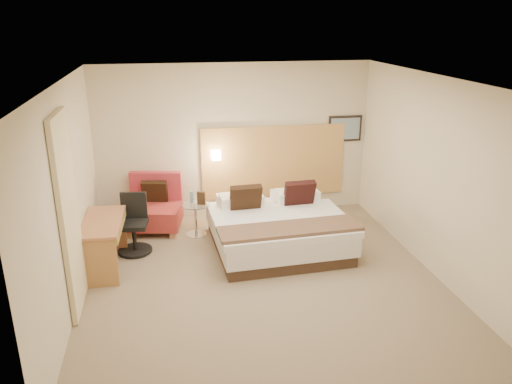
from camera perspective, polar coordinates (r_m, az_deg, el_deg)
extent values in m
cube|color=#806E56|center=(7.00, 0.66, -9.95)|extent=(4.80, 5.00, 0.02)
cube|color=white|center=(6.14, 0.77, 12.75)|extent=(4.80, 5.00, 0.02)
cube|color=beige|center=(8.82, -2.47, 5.84)|extent=(4.80, 0.02, 2.70)
cube|color=beige|center=(4.22, 7.46, -10.29)|extent=(4.80, 0.02, 2.70)
cube|color=beige|center=(6.44, -20.81, -0.67)|extent=(0.02, 5.00, 2.70)
cube|color=beige|center=(7.28, 19.67, 1.73)|extent=(0.02, 5.00, 2.70)
cube|color=tan|center=(9.00, 2.02, 3.50)|extent=(2.60, 0.04, 1.30)
cube|color=black|center=(9.25, 10.12, 7.16)|extent=(0.62, 0.03, 0.47)
cube|color=gray|center=(9.23, 10.17, 7.13)|extent=(0.54, 0.01, 0.39)
cylinder|color=silver|center=(8.74, -4.65, 4.32)|extent=(0.02, 0.12, 0.02)
cube|color=#FFEDC6|center=(8.68, -4.60, 4.21)|extent=(0.15, 0.15, 0.15)
cube|color=beige|center=(6.25, -20.58, -2.54)|extent=(0.06, 0.90, 2.42)
cylinder|color=#78A7BA|center=(8.19, -7.37, -0.53)|extent=(0.08, 0.08, 0.20)
cube|color=#372416|center=(8.08, -6.28, -0.69)|extent=(0.14, 0.09, 0.22)
cube|color=#38271C|center=(7.87, 2.40, -5.66)|extent=(1.98, 1.98, 0.18)
cube|color=silver|center=(7.77, 2.42, -4.10)|extent=(2.04, 2.04, 0.29)
cube|color=white|center=(7.45, 3.01, -3.55)|extent=(2.07, 1.50, 0.10)
cube|color=white|center=(8.23, -2.05, -0.96)|extent=(0.70, 0.40, 0.18)
cube|color=white|center=(8.45, 4.17, -0.44)|extent=(0.70, 0.40, 0.18)
cube|color=white|center=(7.96, -1.70, -0.92)|extent=(0.70, 0.40, 0.18)
cube|color=white|center=(8.19, 4.71, -0.39)|extent=(0.70, 0.40, 0.18)
cube|color=black|center=(7.76, -1.20, -0.86)|extent=(0.50, 0.29, 0.50)
cube|color=black|center=(7.98, 4.96, -0.35)|extent=(0.50, 0.29, 0.50)
cube|color=#A94722|center=(7.08, 3.91, -4.20)|extent=(2.07, 0.64, 0.05)
cube|color=tan|center=(8.43, -14.25, -4.75)|extent=(0.10, 0.10, 0.11)
cube|color=#B87757|center=(8.28, -9.51, -4.84)|extent=(0.10, 0.10, 0.11)
cube|color=tan|center=(8.98, -13.32, -3.14)|extent=(0.10, 0.10, 0.11)
cube|color=#B67756|center=(8.84, -8.86, -3.20)|extent=(0.10, 0.10, 0.11)
cube|color=maroon|center=(8.54, -11.59, -2.60)|extent=(1.01, 0.92, 0.33)
cube|color=#A92D38|center=(8.69, -11.36, 0.68)|extent=(0.89, 0.30, 0.50)
cube|color=black|center=(8.60, -11.48, -0.06)|extent=(0.45, 0.28, 0.43)
cylinder|color=silver|center=(8.35, -6.83, -4.82)|extent=(0.43, 0.43, 0.02)
cylinder|color=silver|center=(8.25, -6.90, -3.13)|extent=(0.05, 0.05, 0.51)
cylinder|color=silver|center=(8.15, -6.98, -1.40)|extent=(0.64, 0.64, 0.01)
cube|color=#AB6943|center=(7.29, -17.20, -3.30)|extent=(0.58, 1.19, 0.04)
cube|color=#A57441|center=(6.95, -17.53, -7.82)|extent=(0.49, 0.06, 0.69)
cube|color=#B67047|center=(7.93, -16.40, -4.22)|extent=(0.49, 0.06, 0.69)
cube|color=#AC8F43|center=(7.32, -16.77, -3.85)|extent=(0.48, 1.11, 0.10)
cylinder|color=black|center=(7.93, -13.61, -6.50)|extent=(0.57, 0.57, 0.04)
cylinder|color=black|center=(7.84, -13.73, -5.08)|extent=(0.07, 0.07, 0.39)
cube|color=black|center=(7.75, -13.86, -3.63)|extent=(0.46, 0.46, 0.07)
cube|color=black|center=(7.83, -13.79, -1.45)|extent=(0.40, 0.09, 0.41)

